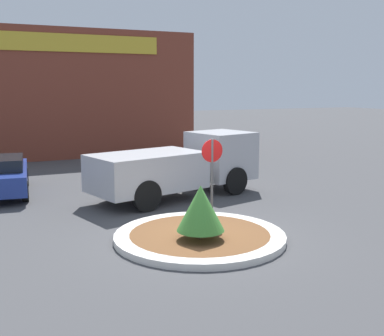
# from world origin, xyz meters

# --- Properties ---
(ground_plane) EXTENTS (120.00, 120.00, 0.00)m
(ground_plane) POSITION_xyz_m (0.00, 0.00, 0.00)
(ground_plane) COLOR #474749
(traffic_island) EXTENTS (4.30, 4.30, 0.16)m
(traffic_island) POSITION_xyz_m (0.00, 0.00, 0.08)
(traffic_island) COLOR silver
(traffic_island) RESTS_ON ground_plane
(stop_sign) EXTENTS (0.62, 0.07, 2.43)m
(stop_sign) POSITION_xyz_m (0.78, 0.87, 1.65)
(stop_sign) COLOR #4C4C51
(stop_sign) RESTS_ON ground_plane
(island_shrub) EXTENTS (1.15, 1.15, 1.33)m
(island_shrub) POSITION_xyz_m (-0.19, -0.45, 0.94)
(island_shrub) COLOR brown
(island_shrub) RESTS_ON traffic_island
(utility_truck) EXTENTS (6.41, 3.49, 2.15)m
(utility_truck) POSITION_xyz_m (1.46, 4.62, 1.12)
(utility_truck) COLOR #B2B2B7
(utility_truck) RESTS_ON ground_plane
(storefront_building) EXTENTS (15.24, 6.07, 6.81)m
(storefront_building) POSITION_xyz_m (-0.78, 18.02, 3.41)
(storefront_building) COLOR brown
(storefront_building) RESTS_ON ground_plane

